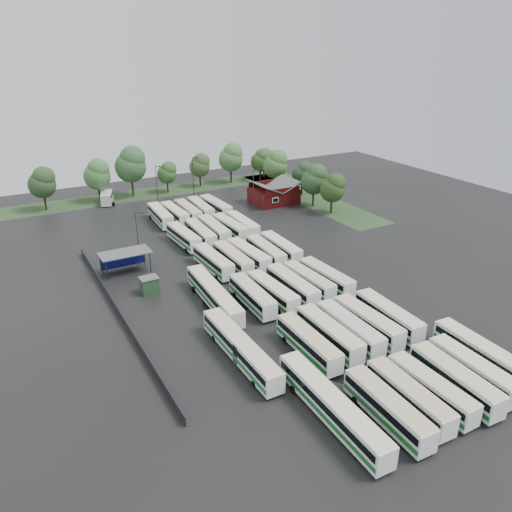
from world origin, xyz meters
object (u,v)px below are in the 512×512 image
brick_building (274,195)px  artic_bus_east (495,362)px  minibus (107,197)px  artic_bus_west_a (332,406)px

brick_building → artic_bus_east: brick_building is taller
artic_bus_east → minibus: (-22.49, 87.57, -0.19)m
artic_bus_west_a → minibus: 84.49m
artic_bus_west_a → artic_bus_east: bearing=-7.0°
artic_bus_east → minibus: artic_bus_east is taller
artic_bus_west_a → artic_bus_east: artic_bus_west_a is taller
artic_bus_east → minibus: 90.41m
artic_bus_west_a → minibus: size_ratio=2.52×
minibus → brick_building: bearing=-9.3°
brick_building → artic_bus_east: size_ratio=0.60×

